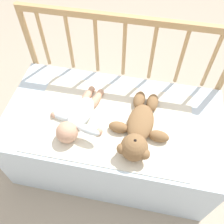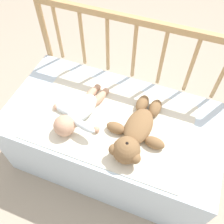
{
  "view_description": "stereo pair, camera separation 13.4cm",
  "coord_description": "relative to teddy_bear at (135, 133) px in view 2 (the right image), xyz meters",
  "views": [
    {
      "loc": [
        0.16,
        -0.79,
        1.62
      ],
      "look_at": [
        0.0,
        -0.01,
        0.55
      ],
      "focal_mm": 40.0,
      "sensor_mm": 36.0,
      "label": 1
    },
    {
      "loc": [
        0.29,
        -0.75,
        1.62
      ],
      "look_at": [
        0.0,
        -0.01,
        0.55
      ],
      "focal_mm": 40.0,
      "sensor_mm": 36.0,
      "label": 2
    }
  ],
  "objects": [
    {
      "name": "ground_plane",
      "position": [
        -0.16,
        0.09,
        -0.54
      ],
      "size": [
        12.0,
        12.0,
        0.0
      ],
      "primitive_type": "plane",
      "color": "tan"
    },
    {
      "name": "crib_mattress",
      "position": [
        -0.16,
        0.09,
        -0.29
      ],
      "size": [
        1.23,
        0.65,
        0.49
      ],
      "color": "silver",
      "rests_on": "ground_plane"
    },
    {
      "name": "crib_rail",
      "position": [
        -0.16,
        0.44,
        0.09
      ],
      "size": [
        1.23,
        0.04,
        0.9
      ],
      "color": "tan",
      "rests_on": "ground_plane"
    },
    {
      "name": "blanket",
      "position": [
        -0.16,
        0.05,
        -0.05
      ],
      "size": [
        0.87,
        0.54,
        0.01
      ],
      "color": "silver",
      "rests_on": "crib_mattress"
    },
    {
      "name": "teddy_bear",
      "position": [
        0.0,
        0.0,
        0.0
      ],
      "size": [
        0.32,
        0.46,
        0.14
      ],
      "color": "olive",
      "rests_on": "crib_mattress"
    },
    {
      "name": "baby",
      "position": [
        -0.33,
        0.02,
        -0.01
      ],
      "size": [
        0.32,
        0.41,
        0.11
      ],
      "color": "white",
      "rests_on": "crib_mattress"
    }
  ]
}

